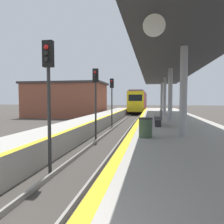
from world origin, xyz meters
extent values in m
cube|color=black|center=(0.00, 44.39, 0.28)|extent=(2.36, 18.22, 0.55)
cube|color=maroon|center=(0.00, 44.39, 2.29)|extent=(2.78, 20.24, 3.47)
cube|color=yellow|center=(0.00, 34.35, 2.29)|extent=(2.72, 0.16, 3.40)
cube|color=black|center=(0.00, 34.29, 2.89)|extent=(2.22, 0.06, 1.04)
cube|color=slate|center=(0.00, 44.39, 4.14)|extent=(2.36, 19.23, 0.24)
sphere|color=white|center=(-0.76, 34.29, 1.33)|extent=(0.18, 0.18, 0.18)
sphere|color=white|center=(0.76, 34.29, 1.33)|extent=(0.18, 0.18, 0.18)
cylinder|color=#2D2D2D|center=(-0.96, 5.78, 1.87)|extent=(0.12, 0.12, 3.73)
cube|color=black|center=(-0.96, 5.78, 4.18)|extent=(0.36, 0.20, 0.90)
sphere|color=red|center=(-0.96, 5.65, 4.39)|extent=(0.16, 0.16, 0.16)
sphere|color=black|center=(-0.96, 5.65, 4.18)|extent=(0.16, 0.16, 0.16)
sphere|color=black|center=(-0.96, 5.65, 3.98)|extent=(0.16, 0.16, 0.16)
cylinder|color=#2D2D2D|center=(-1.06, 12.67, 1.87)|extent=(0.12, 0.12, 3.73)
cube|color=black|center=(-1.06, 12.67, 4.18)|extent=(0.36, 0.20, 0.90)
sphere|color=red|center=(-1.06, 12.54, 4.39)|extent=(0.16, 0.16, 0.16)
sphere|color=black|center=(-1.06, 12.54, 4.18)|extent=(0.16, 0.16, 0.16)
sphere|color=black|center=(-1.06, 12.54, 3.98)|extent=(0.16, 0.16, 0.16)
cylinder|color=#2D2D2D|center=(-1.22, 19.56, 1.87)|extent=(0.12, 0.12, 3.73)
cube|color=black|center=(-1.22, 19.56, 4.18)|extent=(0.36, 0.20, 0.90)
sphere|color=red|center=(-1.22, 19.43, 4.39)|extent=(0.16, 0.16, 0.16)
sphere|color=black|center=(-1.22, 19.43, 4.18)|extent=(0.16, 0.16, 0.16)
sphere|color=black|center=(-1.22, 19.43, 3.98)|extent=(0.16, 0.16, 0.16)
cylinder|color=#99999E|center=(3.87, 8.23, 2.93)|extent=(0.31, 0.31, 3.78)
cylinder|color=#99999E|center=(3.87, 14.70, 2.93)|extent=(0.31, 0.31, 3.78)
cylinder|color=#99999E|center=(3.87, 21.17, 2.93)|extent=(0.31, 0.31, 3.78)
cylinder|color=#99999E|center=(3.87, 27.64, 2.93)|extent=(0.31, 0.31, 3.78)
cube|color=#2D2D33|center=(3.87, 14.70, 4.92)|extent=(4.24, 32.35, 0.20)
cylinder|color=white|center=(2.60, 4.34, 4.47)|extent=(0.56, 0.04, 0.56)
cylinder|color=#384C38|center=(2.32, 7.83, 1.42)|extent=(0.55, 0.55, 0.76)
cylinder|color=#262626|center=(2.32, 7.83, 1.83)|extent=(0.58, 0.58, 0.06)
cube|color=#4C4C51|center=(2.95, 12.14, 1.48)|extent=(0.44, 1.88, 0.08)
cube|color=#4C4C51|center=(3.14, 12.14, 1.74)|extent=(0.06, 1.88, 0.44)
cube|color=#262628|center=(2.95, 11.38, 1.24)|extent=(0.35, 0.08, 0.40)
cube|color=#262628|center=(2.95, 12.89, 1.24)|extent=(0.35, 0.08, 0.40)
cube|color=brown|center=(-10.00, 29.44, 2.41)|extent=(11.25, 6.26, 4.83)
cube|color=#383333|center=(-10.00, 29.44, 4.98)|extent=(11.81, 6.57, 0.30)
camera|label=1|loc=(2.55, -1.30, 2.62)|focal=35.00mm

